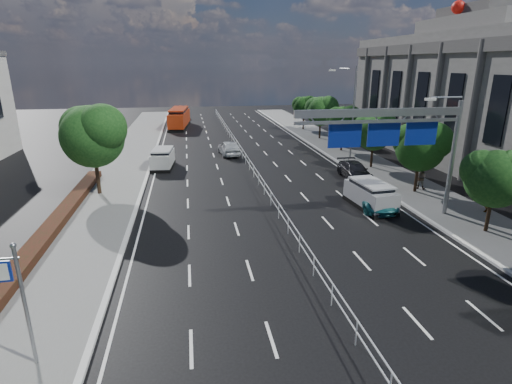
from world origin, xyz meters
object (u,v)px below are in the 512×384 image
object	(u,v)px
parked_car_dark	(355,171)
near_car_silver	(229,148)
pedestrian_b	(421,177)
pedestrian_a	(488,200)
parked_car_teal	(374,199)
toilet_sign	(5,287)
near_car_dark	(181,114)
silver_minivan	(370,195)
white_minivan	(163,158)
red_bus	(179,117)
overhead_gantry	(397,129)

from	to	relation	value
parked_car_dark	near_car_silver	bearing A→B (deg)	133.37
pedestrian_b	pedestrian_a	bearing A→B (deg)	145.12
parked_car_teal	toilet_sign	bearing A→B (deg)	-140.21
near_car_silver	near_car_dark	world-z (taller)	near_car_dark
silver_minivan	pedestrian_a	xyz separation A→B (m)	(6.90, -2.39, 0.04)
white_minivan	near_car_dark	world-z (taller)	white_minivan
near_car_silver	silver_minivan	bearing A→B (deg)	107.27
silver_minivan	parked_car_dark	world-z (taller)	silver_minivan
red_bus	silver_minivan	world-z (taller)	red_bus
near_car_silver	silver_minivan	size ratio (longest dim) A/B	1.00
near_car_silver	pedestrian_a	bearing A→B (deg)	119.78
parked_car_dark	pedestrian_a	xyz separation A→B (m)	(5.10, -9.25, 0.24)
silver_minivan	near_car_dark	bearing A→B (deg)	99.40
near_car_silver	silver_minivan	world-z (taller)	silver_minivan
white_minivan	silver_minivan	bearing A→B (deg)	-37.60
silver_minivan	parked_car_teal	world-z (taller)	silver_minivan
near_car_dark	red_bus	bearing A→B (deg)	93.85
toilet_sign	red_bus	world-z (taller)	toilet_sign
white_minivan	parked_car_dark	size ratio (longest dim) A/B	0.91
red_bus	near_car_dark	world-z (taller)	red_bus
red_bus	pedestrian_b	size ratio (longest dim) A/B	5.63
near_car_silver	pedestrian_b	xyz separation A→B (m)	(13.10, -14.79, 0.26)
red_bus	parked_car_dark	distance (m)	34.33
pedestrian_a	near_car_dark	bearing A→B (deg)	-108.29
red_bus	pedestrian_b	distance (m)	39.45
near_car_dark	parked_car_teal	size ratio (longest dim) A/B	1.01
toilet_sign	parked_car_dark	world-z (taller)	toilet_sign
toilet_sign	parked_car_teal	size ratio (longest dim) A/B	0.95
red_bus	silver_minivan	distance (m)	39.99
toilet_sign	pedestrian_a	xyz separation A→B (m)	(24.35, 9.75, -2.03)
overhead_gantry	red_bus	size ratio (longest dim) A/B	1.04
parked_car_teal	overhead_gantry	bearing A→B (deg)	-83.82
parked_car_teal	parked_car_dark	xyz separation A→B (m)	(1.58, 7.00, 0.05)
toilet_sign	near_car_silver	xyz separation A→B (m)	(9.78, 29.88, -2.19)
red_bus	near_car_silver	distance (m)	20.78
toilet_sign	pedestrian_a	size ratio (longest dim) A/B	2.79
silver_minivan	pedestrian_b	distance (m)	6.17
near_car_dark	white_minivan	bearing A→B (deg)	92.38
red_bus	parked_car_dark	bearing A→B (deg)	-58.13
white_minivan	pedestrian_b	bearing A→B (deg)	-22.36
parked_car_teal	white_minivan	bearing A→B (deg)	142.77
toilet_sign	near_car_dark	xyz separation A→B (m)	(4.56, 60.83, -2.18)
white_minivan	near_car_silver	bearing A→B (deg)	39.24
parked_car_teal	pedestrian_a	size ratio (longest dim) A/B	2.93
white_minivan	overhead_gantry	bearing A→B (deg)	-41.30
pedestrian_b	silver_minivan	bearing A→B (deg)	68.14
near_car_dark	silver_minivan	size ratio (longest dim) A/B	1.03
parked_car_teal	pedestrian_a	world-z (taller)	pedestrian_a
near_car_silver	pedestrian_b	world-z (taller)	pedestrian_b
near_car_silver	parked_car_dark	xyz separation A→B (m)	(9.48, -10.88, -0.08)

